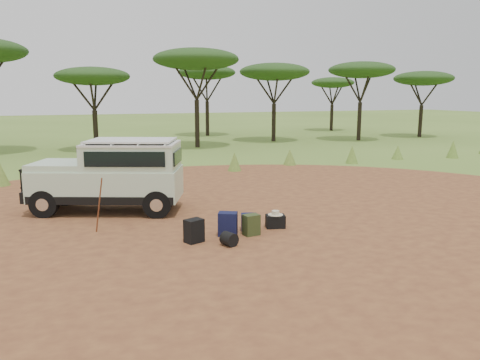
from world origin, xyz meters
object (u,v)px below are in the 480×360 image
object	(u,v)px
safari_vehicle	(112,177)
backpack_olive	(251,225)
duffel_navy	(249,222)
backpack_navy	(228,224)
backpack_black	(194,231)
hard_case	(275,221)
walking_staff	(99,205)

from	to	relation	value
safari_vehicle	backpack_olive	xyz separation A→B (m)	(2.76, -3.51, -0.73)
safari_vehicle	duffel_navy	size ratio (longest dim) A/B	10.68
backpack_navy	duffel_navy	world-z (taller)	backpack_navy
backpack_black	backpack_olive	xyz separation A→B (m)	(1.39, 0.04, -0.02)
duffel_navy	hard_case	xyz separation A→B (m)	(0.70, -0.01, -0.04)
walking_staff	backpack_olive	bearing A→B (deg)	-64.89
walking_staff	backpack_navy	world-z (taller)	walking_staff
backpack_black	duffel_navy	bearing A→B (deg)	-6.50
backpack_olive	hard_case	xyz separation A→B (m)	(0.79, 0.37, -0.09)
duffel_navy	backpack_olive	bearing A→B (deg)	-85.82
walking_staff	backpack_olive	world-z (taller)	walking_staff
walking_staff	backpack_black	distance (m)	2.45
safari_vehicle	backpack_olive	bearing A→B (deg)	-29.96
walking_staff	backpack_navy	bearing A→B (deg)	-66.16
backpack_black	duffel_navy	xyz separation A→B (m)	(1.49, 0.42, -0.06)
safari_vehicle	hard_case	distance (m)	4.82
backpack_black	backpack_navy	world-z (taller)	backpack_navy
backpack_black	backpack_olive	bearing A→B (deg)	-20.51
safari_vehicle	hard_case	bearing A→B (deg)	-19.61
walking_staff	safari_vehicle	bearing A→B (deg)	34.64
backpack_olive	walking_staff	bearing A→B (deg)	146.57
safari_vehicle	backpack_black	distance (m)	3.87
hard_case	safari_vehicle	bearing A→B (deg)	152.66
walking_staff	backpack_black	size ratio (longest dim) A/B	2.57
backpack_black	hard_case	distance (m)	2.23
backpack_black	backpack_navy	distance (m)	0.89
walking_staff	backpack_black	xyz separation A→B (m)	(1.90, -1.50, -0.41)
backpack_olive	duffel_navy	distance (m)	0.39
hard_case	duffel_navy	bearing A→B (deg)	-166.62
backpack_black	duffel_navy	size ratio (longest dim) A/B	1.28
backpack_black	duffel_navy	world-z (taller)	backpack_black
backpack_navy	duffel_navy	distance (m)	0.66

